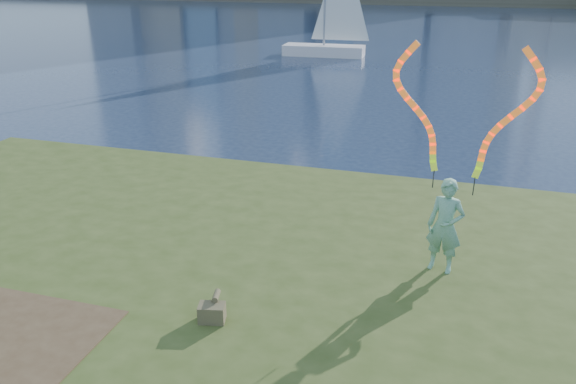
% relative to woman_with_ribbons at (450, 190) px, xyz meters
% --- Properties ---
extents(ground, '(320.00, 320.00, 0.00)m').
position_rel_woman_with_ribbons_xyz_m(ground, '(-3.73, -0.92, -2.22)').
color(ground, '#1A2741').
rests_on(ground, ground).
extents(grassy_knoll, '(20.00, 18.00, 0.80)m').
position_rel_woman_with_ribbons_xyz_m(grassy_knoll, '(-3.73, -3.21, -1.88)').
color(grassy_knoll, '#364518').
rests_on(grassy_knoll, ground).
extents(woman_with_ribbons, '(1.99, 0.59, 3.98)m').
position_rel_woman_with_ribbons_xyz_m(woman_with_ribbons, '(0.00, 0.00, 0.00)').
color(woman_with_ribbons, '#217747').
rests_on(woman_with_ribbons, grassy_knoll).
extents(canvas_bag, '(0.42, 0.47, 0.35)m').
position_rel_woman_with_ribbons_xyz_m(canvas_bag, '(-3.07, -2.45, -1.27)').
color(canvas_bag, '#474026').
rests_on(canvas_bag, grassy_knoll).
extents(sailboat, '(5.44, 1.81, 8.23)m').
position_rel_woman_with_ribbons_xyz_m(sailboat, '(-8.10, 27.03, -0.80)').
color(sailboat, silver).
rests_on(sailboat, ground).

